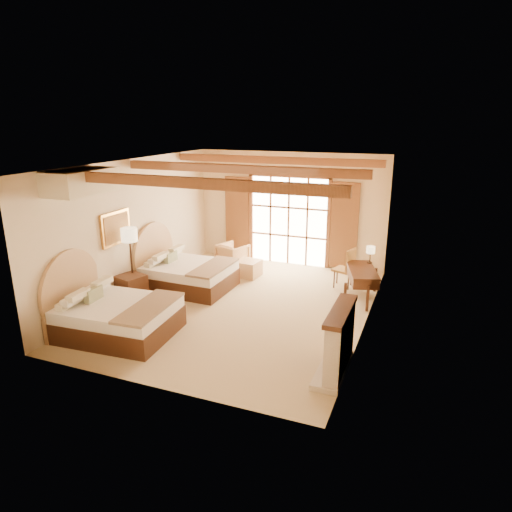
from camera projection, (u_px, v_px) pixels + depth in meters
The scene contains 19 objects.
floor at pixel (242, 306), 10.36m from camera, with size 7.00×7.00×0.00m, color #CDB286.
wall_back at pixel (289, 209), 13.01m from camera, with size 5.50×5.50×0.00m, color beige.
wall_left at pixel (135, 227), 10.86m from camera, with size 7.00×7.00×0.00m, color beige.
wall_right at pixel (370, 251), 8.93m from camera, with size 7.00×7.00×0.00m, color beige.
ceiling at pixel (240, 163), 9.43m from camera, with size 7.00×7.00×0.00m, color #B77B3B.
ceiling_beams at pixel (240, 169), 9.46m from camera, with size 5.39×4.60×0.18m, color #9A5D34, non-canonical shape.
french_doors at pixel (289, 221), 13.06m from camera, with size 3.95×0.08×2.60m.
fireplace at pixel (338, 345), 7.52m from camera, with size 0.46×1.40×1.16m.
painting at pixel (116, 228), 10.13m from camera, with size 0.06×0.95×0.75m.
canopy_valance at pixel (81, 182), 8.56m from camera, with size 0.70×1.40×0.45m, color #F8EEC5.
bed_near at pixel (110, 312), 8.97m from camera, with size 2.27×1.77×1.43m.
bed_far at pixel (183, 271), 11.39m from camera, with size 2.13×1.66×1.39m.
nightstand at pixel (132, 289), 10.44m from camera, with size 0.56×0.56×0.67m, color #422211.
floor_lamp at pixel (130, 239), 10.30m from camera, with size 0.37×0.37×1.73m.
armchair at pixel (233, 255), 12.98m from camera, with size 0.73×0.75×0.68m, color tan.
ottoman at pixel (248, 268), 12.25m from camera, with size 0.60×0.60×0.44m, color tan.
desk at pixel (361, 283), 10.64m from camera, with size 0.99×1.51×0.75m.
desk_chair at pixel (344, 275), 11.46m from camera, with size 0.57×0.56×1.01m.
desk_lamp at pixel (371, 251), 10.88m from camera, with size 0.21×0.21×0.41m.
Camera 1 is at (3.81, -8.79, 4.11)m, focal length 32.00 mm.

